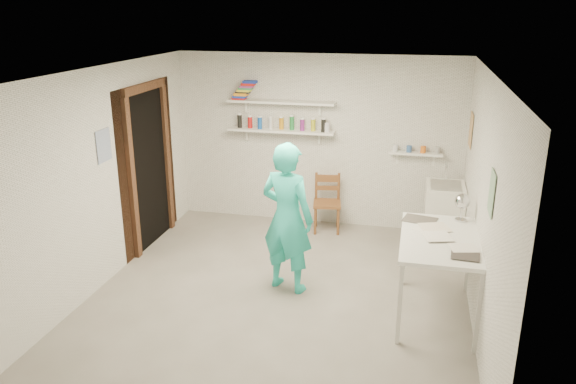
% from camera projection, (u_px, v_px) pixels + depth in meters
% --- Properties ---
extents(floor, '(4.00, 4.50, 0.02)m').
position_uv_depth(floor, '(280.00, 295.00, 6.15)').
color(floor, slate).
rests_on(floor, ground).
extents(ceiling, '(4.00, 4.50, 0.02)m').
position_uv_depth(ceiling, '(279.00, 71.00, 5.39)').
color(ceiling, silver).
rests_on(ceiling, wall_back).
extents(wall_back, '(4.00, 0.02, 2.40)m').
position_uv_depth(wall_back, '(318.00, 141.00, 7.86)').
color(wall_back, silver).
rests_on(wall_back, ground).
extents(wall_front, '(4.00, 0.02, 2.40)m').
position_uv_depth(wall_front, '(197.00, 295.00, 3.68)').
color(wall_front, silver).
rests_on(wall_front, ground).
extents(wall_left, '(0.02, 4.50, 2.40)m').
position_uv_depth(wall_left, '(103.00, 177.00, 6.20)').
color(wall_left, silver).
rests_on(wall_left, ground).
extents(wall_right, '(0.02, 4.50, 2.40)m').
position_uv_depth(wall_right, '(484.00, 205.00, 5.34)').
color(wall_right, silver).
rests_on(wall_right, ground).
extents(doorway_recess, '(0.02, 0.90, 2.00)m').
position_uv_depth(doorway_recess, '(149.00, 169.00, 7.23)').
color(doorway_recess, black).
rests_on(doorway_recess, wall_left).
extents(corridor_box, '(1.40, 1.50, 2.10)m').
position_uv_depth(corridor_box, '(99.00, 162.00, 7.36)').
color(corridor_box, brown).
rests_on(corridor_box, ground).
extents(door_lintel, '(0.06, 1.05, 0.10)m').
position_uv_depth(door_lintel, '(144.00, 87.00, 6.89)').
color(door_lintel, brown).
rests_on(door_lintel, wall_left).
extents(door_jamb_near, '(0.06, 0.10, 2.00)m').
position_uv_depth(door_jamb_near, '(132.00, 180.00, 6.76)').
color(door_jamb_near, brown).
rests_on(door_jamb_near, ground).
extents(door_jamb_far, '(0.06, 0.10, 2.00)m').
position_uv_depth(door_jamb_far, '(167.00, 159.00, 7.68)').
color(door_jamb_far, brown).
rests_on(door_jamb_far, ground).
extents(shelf_lower, '(1.50, 0.22, 0.03)m').
position_uv_depth(shelf_lower, '(281.00, 131.00, 7.80)').
color(shelf_lower, white).
rests_on(shelf_lower, wall_back).
extents(shelf_upper, '(1.50, 0.22, 0.03)m').
position_uv_depth(shelf_upper, '(281.00, 102.00, 7.67)').
color(shelf_upper, white).
rests_on(shelf_upper, wall_back).
extents(ledge_shelf, '(0.70, 0.14, 0.03)m').
position_uv_depth(ledge_shelf, '(416.00, 154.00, 7.51)').
color(ledge_shelf, white).
rests_on(ledge_shelf, wall_back).
extents(poster_left, '(0.01, 0.28, 0.36)m').
position_uv_depth(poster_left, '(104.00, 146.00, 6.13)').
color(poster_left, '#334C7F').
rests_on(poster_left, wall_left).
extents(poster_right_a, '(0.01, 0.34, 0.42)m').
position_uv_depth(poster_right_a, '(471.00, 130.00, 6.90)').
color(poster_right_a, '#995933').
rests_on(poster_right_a, wall_right).
extents(poster_right_b, '(0.01, 0.30, 0.38)m').
position_uv_depth(poster_right_b, '(492.00, 193.00, 4.74)').
color(poster_right_b, '#3F724C').
rests_on(poster_right_b, wall_right).
extents(belfast_sink, '(0.48, 0.60, 0.30)m').
position_uv_depth(belfast_sink, '(445.00, 196.00, 7.12)').
color(belfast_sink, white).
rests_on(belfast_sink, wall_right).
extents(man, '(0.70, 0.56, 1.67)m').
position_uv_depth(man, '(287.00, 218.00, 6.03)').
color(man, '#29D0BD').
rests_on(man, ground).
extents(wall_clock, '(0.30, 0.12, 0.30)m').
position_uv_depth(wall_clock, '(286.00, 187.00, 6.15)').
color(wall_clock, beige).
rests_on(wall_clock, man).
extents(wooden_chair, '(0.42, 0.41, 0.80)m').
position_uv_depth(wooden_chair, '(327.00, 204.00, 7.76)').
color(wooden_chair, brown).
rests_on(wooden_chair, ground).
extents(work_table, '(0.77, 1.28, 0.85)m').
position_uv_depth(work_table, '(437.00, 277.00, 5.60)').
color(work_table, silver).
rests_on(work_table, ground).
extents(desk_lamp, '(0.16, 0.16, 0.16)m').
position_uv_depth(desk_lamp, '(462.00, 201.00, 5.83)').
color(desk_lamp, silver).
rests_on(desk_lamp, work_table).
extents(spray_cans, '(1.31, 0.06, 0.17)m').
position_uv_depth(spray_cans, '(281.00, 124.00, 7.76)').
color(spray_cans, black).
rests_on(spray_cans, shelf_lower).
extents(book_stack, '(0.34, 0.14, 0.25)m').
position_uv_depth(book_stack, '(244.00, 90.00, 7.74)').
color(book_stack, red).
rests_on(book_stack, shelf_upper).
extents(ledge_pots, '(0.48, 0.07, 0.09)m').
position_uv_depth(ledge_pots, '(416.00, 149.00, 7.49)').
color(ledge_pots, silver).
rests_on(ledge_pots, ledge_shelf).
extents(papers, '(0.30, 0.22, 0.02)m').
position_uv_depth(papers, '(441.00, 237.00, 5.46)').
color(papers, silver).
rests_on(papers, work_table).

